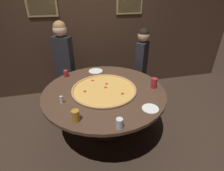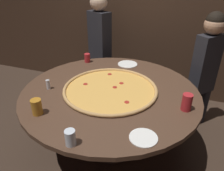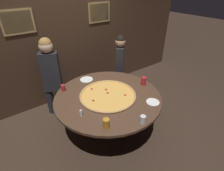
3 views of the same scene
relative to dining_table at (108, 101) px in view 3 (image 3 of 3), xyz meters
name	(u,v)px [view 3 (image 3 of 3)]	position (x,y,z in m)	size (l,w,h in m)	color
ground_plane	(108,128)	(0.00, 0.00, -0.62)	(24.00, 24.00, 0.00)	#38281E
back_wall	(66,40)	(0.00, 1.46, 0.68)	(6.40, 0.08, 2.60)	#3D281C
dining_table	(108,101)	(0.00, 0.00, 0.00)	(1.72, 1.72, 0.74)	#4C3323
giant_pizza	(108,95)	(0.00, 0.00, 0.13)	(0.92, 0.92, 0.03)	#E5A84C
drink_cup_centre_back	(106,123)	(-0.42, -0.57, 0.18)	(0.09, 0.09, 0.13)	#BC7A23
drink_cup_near_right	(63,88)	(-0.52, 0.57, 0.17)	(0.07, 0.07, 0.11)	#B22328
drink_cup_near_left	(144,81)	(0.71, -0.10, 0.19)	(0.08, 0.08, 0.15)	#B22328
drink_cup_by_shaker	(143,119)	(0.01, -0.78, 0.17)	(0.07, 0.07, 0.12)	silver
white_plate_far_back	(87,79)	(-0.02, 0.66, 0.12)	(0.24, 0.24, 0.01)	white
white_plate_beside_cup	(153,102)	(0.45, -0.56, 0.12)	(0.20, 0.20, 0.01)	white
condiment_shaker	(81,113)	(-0.58, -0.18, 0.17)	(0.04, 0.04, 0.10)	silver
diner_side_right	(51,74)	(-0.54, 1.03, 0.25)	(0.40, 0.30, 1.54)	#232328
diner_centre_back	(120,63)	(0.87, 0.77, 0.17)	(0.33, 0.35, 1.41)	#232328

